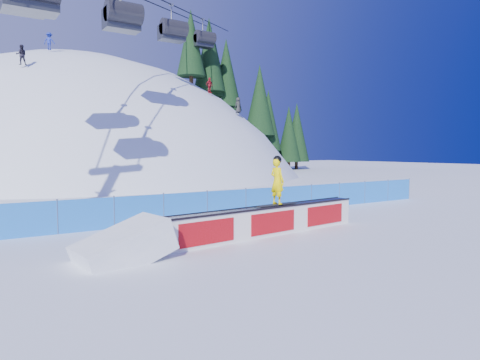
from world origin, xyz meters
TOP-DOWN VIEW (x-y plane):
  - ground at (0.00, 0.00)m, footprint 160.00×160.00m
  - snow_hill at (0.00, 42.00)m, footprint 64.00×64.00m
  - treeline at (23.20, 42.42)m, footprint 22.26×13.19m
  - safety_fence at (0.00, 4.50)m, footprint 22.05×0.05m
  - chairlift at (4.74, 27.49)m, footprint 40.80×41.70m
  - rail_box at (-2.91, 0.30)m, footprint 8.55×1.55m
  - snow_ramp at (-8.21, -0.30)m, footprint 2.69×1.86m
  - snowboarder at (-2.47, 0.35)m, footprint 1.70×0.63m
  - distant_skiers at (1.65, 29.61)m, footprint 21.13×7.71m

SIDE VIEW (x-z plane):
  - snow_hill at x=0.00m, z-range -50.00..14.00m
  - ground at x=0.00m, z-range 0.00..0.00m
  - snow_ramp at x=-8.21m, z-range -0.79..0.79m
  - rail_box at x=-2.91m, z-range -0.01..1.02m
  - safety_fence at x=0.00m, z-range -0.05..1.25m
  - snowboarder at x=-2.47m, z-range 1.01..2.76m
  - treeline at x=23.20m, z-range -0.41..19.73m
  - distant_skiers at x=1.65m, z-range 7.10..14.44m
  - chairlift at x=4.74m, z-range 5.89..27.89m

